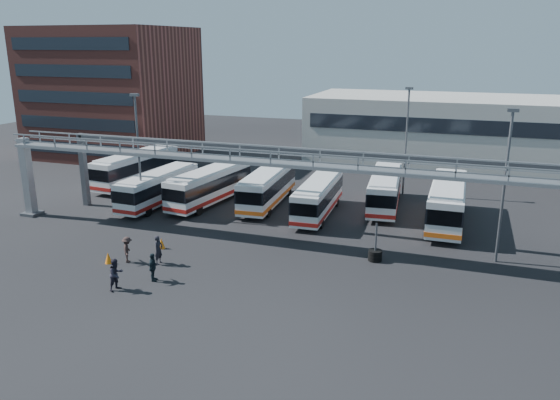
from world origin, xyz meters
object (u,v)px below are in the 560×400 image
(bus_6, at_px, (447,201))
(pedestrian_b, at_px, (116,274))
(light_pole_left, at_px, (138,149))
(cone_right, at_px, (161,243))
(pedestrian_a, at_px, (158,250))
(bus_2, at_px, (210,185))
(bus_5, at_px, (385,189))
(cone_left, at_px, (108,258))
(bus_3, at_px, (268,186))
(bus_1, at_px, (158,187))
(pedestrian_c, at_px, (127,250))
(pedestrian_d, at_px, (153,267))
(light_pole_mid, at_px, (505,179))
(tire_stack, at_px, (375,254))
(bus_0, at_px, (137,167))
(bus_4, at_px, (318,196))
(light_pole_back, at_px, (406,136))

(bus_6, xyz_separation_m, pedestrian_b, (-17.75, -19.15, -0.93))
(light_pole_left, xyz_separation_m, cone_right, (5.59, -6.28, -5.34))
(bus_6, distance_m, pedestrian_a, 22.98)
(bus_2, height_order, pedestrian_a, bus_2)
(bus_5, xyz_separation_m, cone_left, (-15.33, -18.74, -1.38))
(bus_2, relative_size, bus_3, 1.01)
(bus_1, bearing_deg, pedestrian_b, -63.76)
(pedestrian_c, bearing_deg, bus_1, -6.43)
(pedestrian_d, bearing_deg, pedestrian_b, 127.51)
(light_pole_mid, bearing_deg, bus_3, 158.97)
(pedestrian_c, distance_m, cone_left, 1.38)
(tire_stack, bearing_deg, bus_1, 162.20)
(bus_5, bearing_deg, cone_left, -134.41)
(pedestrian_a, distance_m, pedestrian_d, 2.72)
(bus_0, height_order, bus_3, bus_0)
(bus_2, height_order, bus_4, bus_2)
(bus_2, bearing_deg, bus_3, 22.00)
(pedestrian_a, height_order, pedestrian_d, pedestrian_a)
(bus_0, xyz_separation_m, bus_2, (10.17, -3.78, -0.08))
(bus_3, relative_size, pedestrian_c, 6.03)
(light_pole_back, bearing_deg, cone_left, -124.42)
(bus_1, relative_size, pedestrian_c, 5.72)
(light_pole_left, bearing_deg, light_pole_back, 34.99)
(light_pole_back, xyz_separation_m, bus_4, (-5.97, -9.14, -4.05))
(bus_5, bearing_deg, pedestrian_b, -124.49)
(pedestrian_a, bearing_deg, pedestrian_d, -154.23)
(bus_4, xyz_separation_m, pedestrian_d, (-6.01, -16.12, -0.78))
(bus_6, relative_size, cone_right, 14.72)
(bus_0, height_order, cone_left, bus_0)
(light_pole_mid, bearing_deg, bus_2, 166.01)
(pedestrian_b, bearing_deg, bus_6, -28.22)
(pedestrian_b, relative_size, cone_right, 2.54)
(cone_left, bearing_deg, pedestrian_c, 27.83)
(bus_4, relative_size, pedestrian_a, 5.13)
(cone_left, relative_size, cone_right, 0.98)
(bus_4, distance_m, pedestrian_c, 16.85)
(cone_left, bearing_deg, bus_6, 37.55)
(light_pole_mid, height_order, pedestrian_c, light_pole_mid)
(pedestrian_a, bearing_deg, cone_left, 109.62)
(light_pole_mid, bearing_deg, light_pole_left, 177.95)
(bus_4, height_order, pedestrian_c, bus_4)
(bus_6, distance_m, pedestrian_c, 24.89)
(light_pole_mid, xyz_separation_m, tire_stack, (-7.67, -2.50, -5.28))
(cone_right, bearing_deg, pedestrian_b, -81.09)
(light_pole_left, relative_size, light_pole_mid, 1.00)
(bus_4, bearing_deg, light_pole_back, 54.41)
(light_pole_back, distance_m, pedestrian_d, 28.37)
(light_pole_left, height_order, bus_3, light_pole_left)
(tire_stack, bearing_deg, bus_3, 139.21)
(light_pole_mid, relative_size, bus_2, 0.95)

